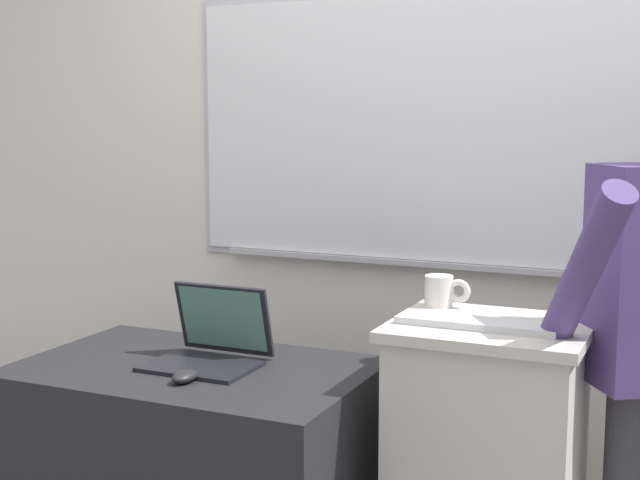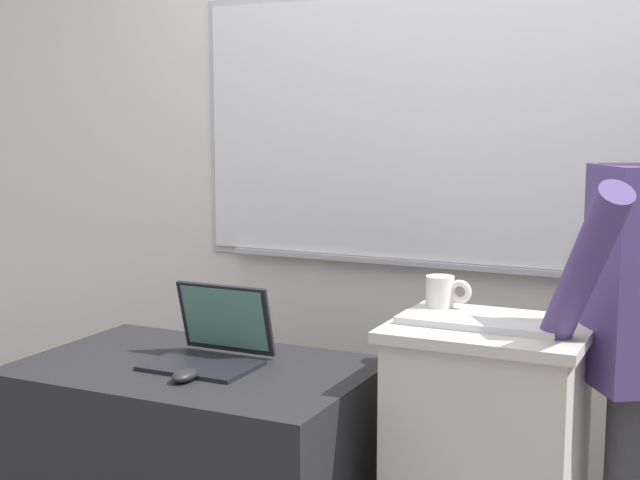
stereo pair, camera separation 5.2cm
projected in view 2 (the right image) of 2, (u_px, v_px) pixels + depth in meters
name	position (u px, v px, depth m)	size (l,w,h in m)	color
back_wall	(461.00, 147.00, 3.25)	(6.40, 0.17, 2.80)	silver
laptop	(214.00, 340.00, 2.71)	(0.32, 0.29, 0.23)	black
wireless_keyboard	(476.00, 324.00, 2.40)	(0.44, 0.11, 0.02)	silver
computer_mouse_by_laptop	(185.00, 375.00, 2.52)	(0.06, 0.10, 0.03)	black
coffee_mug	(442.00, 291.00, 2.66)	(0.14, 0.09, 0.09)	silver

